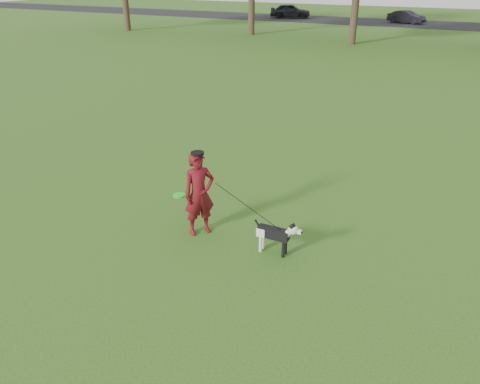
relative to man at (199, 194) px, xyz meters
The scene contains 7 objects.
ground 1.18m from the man, ahead, with size 120.00×120.00×0.00m, color #285116.
road 40.10m from the man, 88.80° to the left, with size 120.00×7.00×0.02m, color black.
man is the anchor object (origin of this frame).
dog 1.66m from the man, ahead, with size 0.91×0.18×0.69m.
car_left 42.07m from the man, 107.69° to the left, with size 1.58×3.94×1.34m, color black.
car_mid 40.12m from the man, 92.41° to the left, with size 1.15×3.31×1.09m, color black.
man_held_items 0.79m from the man, ahead, with size 2.22×0.35×1.20m.
Camera 1 is at (3.24, -6.84, 4.66)m, focal length 35.00 mm.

